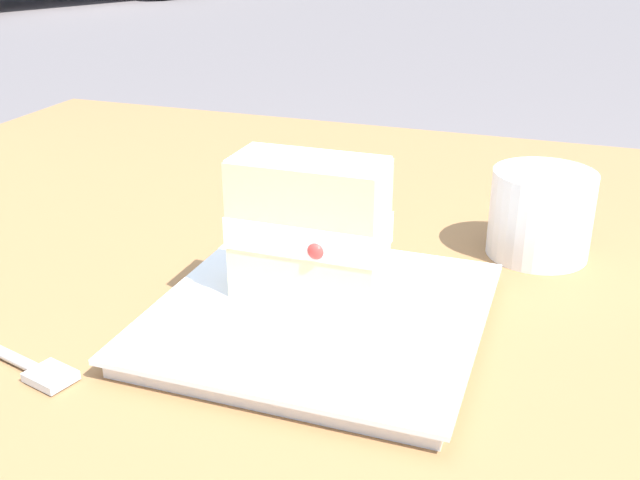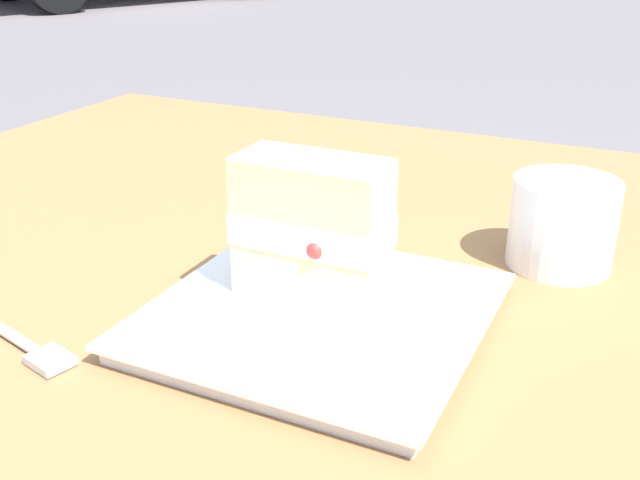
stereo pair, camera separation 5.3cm
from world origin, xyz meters
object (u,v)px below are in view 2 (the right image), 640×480
object	(u,v)px
patio_table	(404,379)
dessert_plate	(320,316)
coffee_cup	(563,222)
cake_slice	(312,228)
dessert_fork	(6,332)

from	to	relation	value
patio_table	dessert_plate	xyz separation A→B (m)	(0.04, 0.10, 0.10)
coffee_cup	cake_slice	bearing A→B (deg)	47.50
patio_table	coffee_cup	world-z (taller)	coffee_cup
patio_table	coffee_cup	distance (m)	0.19
dessert_fork	coffee_cup	distance (m)	0.45
patio_table	cake_slice	size ratio (longest dim) A/B	11.83
dessert_plate	dessert_fork	xyz separation A→B (m)	(0.20, 0.11, -0.00)
cake_slice	coffee_cup	distance (m)	0.23
patio_table	dessert_fork	world-z (taller)	dessert_fork
dessert_plate	cake_slice	size ratio (longest dim) A/B	2.08
cake_slice	coffee_cup	bearing A→B (deg)	-132.50
dessert_plate	coffee_cup	bearing A→B (deg)	-127.05
cake_slice	coffee_cup	world-z (taller)	cake_slice
dessert_plate	cake_slice	world-z (taller)	cake_slice
patio_table	cake_slice	xyz separation A→B (m)	(0.05, 0.08, 0.16)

